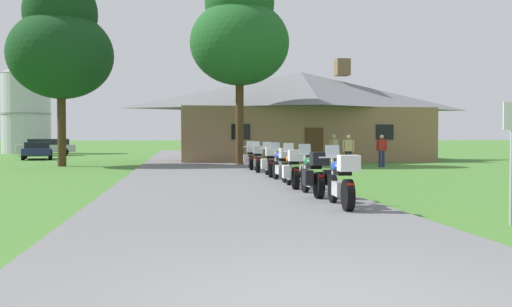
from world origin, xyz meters
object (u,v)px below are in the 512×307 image
Objects in this scene: motorcycle_blue_fourth_in_row at (282,165)px; motorcycle_green_farthest_in_row at (251,157)px; bystander_red_shirt_by_tree at (382,149)px; parked_silver_suv_far_left at (46,146)px; parked_navy_sedan_far_left at (37,150)px; metal_signpost_roadside at (512,148)px; tree_by_lodge_front at (240,31)px; metal_silo_distant at (26,108)px; bystander_tan_shirt_near_lodge at (334,148)px; bystander_tan_shirt_beside_signpost at (348,150)px; motorcycle_black_fifth_in_row at (270,162)px; motorcycle_orange_third_in_row at (293,169)px; motorcycle_green_sixth_in_row at (257,159)px; tree_left_near at (61,43)px; motorcycle_blue_nearest_to_camera at (342,181)px; motorcycle_green_second_in_row at (314,174)px.

motorcycle_blue_fourth_in_row is 1.00× the size of motorcycle_green_farthest_in_row.
parked_silver_suv_far_left is (-21.23, 20.58, -0.15)m from bystander_red_shirt_by_tree.
parked_navy_sedan_far_left is (-13.03, 14.82, 0.03)m from motorcycle_green_farthest_in_row.
metal_signpost_roadside is 0.48× the size of parked_navy_sedan_far_left.
metal_silo_distant is at bearing 125.24° from tree_by_lodge_front.
bystander_tan_shirt_near_lodge reaches higher than motorcycle_blue_fourth_in_row.
bystander_tan_shirt_beside_signpost is at bearing -40.15° from tree_by_lodge_front.
metal_signpost_roadside is (2.34, -11.53, 0.74)m from motorcycle_black_fifth_in_row.
bystander_red_shirt_by_tree is 0.37× the size of parked_navy_sedan_far_left.
motorcycle_orange_third_in_row is 1.25× the size of bystander_red_shirt_by_tree.
motorcycle_orange_third_in_row is 11.07m from bystander_tan_shirt_beside_signpost.
motorcycle_blue_fourth_in_row is 2.20m from motorcycle_black_fifth_in_row.
motorcycle_black_fifth_in_row is 2.86m from motorcycle_green_sixth_in_row.
tree_left_near is (-9.40, 0.40, -0.76)m from tree_by_lodge_front.
metal_silo_distant is (-17.65, 34.25, 3.70)m from motorcycle_black_fifth_in_row.
bystander_tan_shirt_near_lodge is 0.17× the size of tree_left_near.
motorcycle_blue_nearest_to_camera is at bearing -63.47° from tree_left_near.
motorcycle_green_sixth_in_row is 0.21× the size of tree_left_near.
parked_navy_sedan_far_left is (-13.15, 21.79, 0.02)m from motorcycle_blue_fourth_in_row.
motorcycle_blue_nearest_to_camera and motorcycle_green_sixth_in_row have the same top height.
motorcycle_green_sixth_in_row is at bearing 39.82° from bystander_tan_shirt_beside_signpost.
bystander_tan_shirt_beside_signpost is 1.00× the size of bystander_red_shirt_by_tree.
bystander_tan_shirt_beside_signpost is (4.74, 5.33, 0.32)m from motorcycle_black_fifth_in_row.
metal_signpost_roadside is at bearing -66.42° from metal_silo_distant.
motorcycle_green_sixth_in_row is 1.25× the size of bystander_tan_shirt_beside_signpost.
motorcycle_orange_third_in_row is at bearing -172.33° from parked_silver_suv_far_left.
motorcycle_green_sixth_in_row is 0.19× the size of tree_by_lodge_front.
motorcycle_blue_fourth_in_row is 0.24× the size of metal_silo_distant.
motorcycle_green_farthest_in_row is (-0.02, 1.91, -0.01)m from motorcycle_green_sixth_in_row.
tree_left_near is 11.96m from parked_navy_sedan_far_left.
bystander_red_shirt_by_tree is 23.84m from parked_navy_sedan_far_left.
tree_left_near is at bearing -1.11° from bystander_red_shirt_by_tree.
tree_left_near is (-9.41, 5.04, 5.89)m from motorcycle_green_farthest_in_row.
bystander_tan_shirt_beside_signpost is at bearing 51.45° from motorcycle_black_fifth_in_row.
motorcycle_green_farthest_in_row is 0.97× the size of metal_signpost_roadside.
motorcycle_blue_fourth_in_row is 25.45m from parked_navy_sedan_far_left.
parked_navy_sedan_far_left is at bearing 133.26° from motorcycle_green_sixth_in_row.
metal_silo_distant reaches higher than parked_navy_sedan_far_left.
metal_silo_distant is at bearing 112.29° from bystander_tan_shirt_near_lodge.
parked_navy_sedan_far_left is at bearing 116.35° from motorcycle_green_second_in_row.
metal_silo_distant is at bearing 124.56° from motorcycle_green_sixth_in_row.
metal_silo_distant is 15.78m from parked_navy_sedan_far_left.
motorcycle_green_farthest_in_row is (-0.01, 9.40, 0.00)m from motorcycle_orange_third_in_row.
motorcycle_blue_nearest_to_camera is 1.00× the size of motorcycle_green_second_in_row.
motorcycle_green_second_in_row is at bearing -66.88° from metal_silo_distant.
metal_signpost_roadside is (-2.41, -16.86, 0.42)m from bystander_tan_shirt_beside_signpost.
bystander_tan_shirt_beside_signpost is (4.79, 12.31, 0.32)m from motorcycle_green_second_in_row.
motorcycle_blue_fourth_in_row is at bearing 89.23° from motorcycle_green_second_in_row.
metal_signpost_roadside reaches higher than motorcycle_blue_nearest_to_camera.
tree_left_near is (-9.43, 6.95, 5.88)m from motorcycle_green_sixth_in_row.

